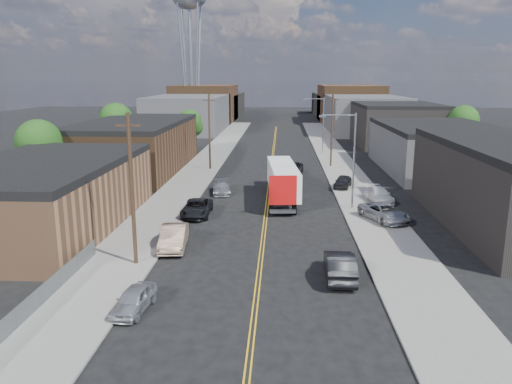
# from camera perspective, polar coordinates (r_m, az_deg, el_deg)

# --- Properties ---
(ground) EXTENTS (260.00, 260.00, 0.00)m
(ground) POSITION_cam_1_polar(r_m,az_deg,el_deg) (81.56, 1.96, 4.42)
(ground) COLOR black
(ground) RESTS_ON ground
(centerline) EXTENTS (0.32, 120.00, 0.01)m
(centerline) POSITION_cam_1_polar(r_m,az_deg,el_deg) (66.76, 1.74, 2.51)
(centerline) COLOR gold
(centerline) RESTS_ON ground
(sidewalk_left) EXTENTS (5.00, 140.00, 0.15)m
(sidewalk_left) POSITION_cam_1_polar(r_m,az_deg,el_deg) (67.60, -6.34, 2.63)
(sidewalk_left) COLOR slate
(sidewalk_left) RESTS_ON ground
(sidewalk_right) EXTENTS (5.00, 140.00, 0.15)m
(sidewalk_right) POSITION_cam_1_polar(r_m,az_deg,el_deg) (67.24, 9.87, 2.46)
(sidewalk_right) COLOR slate
(sidewalk_right) RESTS_ON ground
(warehouse_tan) EXTENTS (12.00, 22.00, 5.60)m
(warehouse_tan) POSITION_cam_1_polar(r_m,az_deg,el_deg) (44.19, -23.08, -0.26)
(warehouse_tan) COLOR brown
(warehouse_tan) RESTS_ON ground
(warehouse_brown) EXTENTS (12.00, 26.00, 6.60)m
(warehouse_brown) POSITION_cam_1_polar(r_m,az_deg,el_deg) (68.03, -13.66, 5.16)
(warehouse_brown) COLOR #49301D
(warehouse_brown) RESTS_ON ground
(industrial_right_b) EXTENTS (14.00, 24.00, 6.10)m
(industrial_right_b) POSITION_cam_1_polar(r_m,az_deg,el_deg) (70.36, 20.06, 4.78)
(industrial_right_b) COLOR #373739
(industrial_right_b) RESTS_ON ground
(industrial_right_c) EXTENTS (14.00, 22.00, 7.60)m
(industrial_right_c) POSITION_cam_1_polar(r_m,az_deg,el_deg) (95.29, 15.58, 7.49)
(industrial_right_c) COLOR black
(industrial_right_c) RESTS_ON ground
(skyline_left_a) EXTENTS (16.00, 30.00, 8.00)m
(skyline_left_a) POSITION_cam_1_polar(r_m,az_deg,el_deg) (117.86, -7.61, 8.91)
(skyline_left_a) COLOR #373739
(skyline_left_a) RESTS_ON ground
(skyline_right_a) EXTENTS (16.00, 30.00, 8.00)m
(skyline_right_a) POSITION_cam_1_polar(r_m,az_deg,el_deg) (117.42, 12.21, 8.72)
(skyline_right_a) COLOR #373739
(skyline_right_a) RESTS_ON ground
(skyline_left_b) EXTENTS (16.00, 26.00, 10.00)m
(skyline_left_b) POSITION_cam_1_polar(r_m,az_deg,el_deg) (142.42, -5.79, 10.04)
(skyline_left_b) COLOR #49301D
(skyline_left_b) RESTS_ON ground
(skyline_right_b) EXTENTS (16.00, 26.00, 10.00)m
(skyline_right_b) POSITION_cam_1_polar(r_m,az_deg,el_deg) (142.05, 10.63, 9.88)
(skyline_right_b) COLOR #49301D
(skyline_right_b) RESTS_ON ground
(skyline_left_c) EXTENTS (16.00, 40.00, 7.00)m
(skyline_left_c) POSITION_cam_1_polar(r_m,az_deg,el_deg) (162.27, -4.71, 9.89)
(skyline_left_c) COLOR black
(skyline_left_c) RESTS_ON ground
(skyline_right_c) EXTENTS (16.00, 40.00, 7.00)m
(skyline_right_c) POSITION_cam_1_polar(r_m,az_deg,el_deg) (161.95, 9.67, 9.74)
(skyline_right_c) COLOR black
(skyline_right_c) RESTS_ON ground
(water_tower) EXTENTS (9.00, 9.00, 36.90)m
(water_tower) POSITION_cam_1_polar(r_m,az_deg,el_deg) (133.99, -7.64, 20.81)
(water_tower) COLOR gray
(water_tower) RESTS_ON ground
(streetlight_near) EXTENTS (3.39, 0.25, 9.00)m
(streetlight_near) POSITION_cam_1_polar(r_m,az_deg,el_deg) (46.57, 10.67, 4.36)
(streetlight_near) COLOR gray
(streetlight_near) RESTS_ON ground
(streetlight_far) EXTENTS (3.39, 0.25, 9.00)m
(streetlight_far) POSITION_cam_1_polar(r_m,az_deg,el_deg) (81.17, 7.42, 8.06)
(streetlight_far) COLOR gray
(streetlight_far) RESTS_ON ground
(utility_pole_left_near) EXTENTS (1.60, 0.26, 10.00)m
(utility_pole_left_near) POSITION_cam_1_polar(r_m,az_deg,el_deg) (32.83, -14.00, 0.30)
(utility_pole_left_near) COLOR black
(utility_pole_left_near) RESTS_ON ground
(utility_pole_left_far) EXTENTS (1.60, 0.26, 10.00)m
(utility_pole_left_far) POSITION_cam_1_polar(r_m,az_deg,el_deg) (66.69, -5.34, 6.91)
(utility_pole_left_far) COLOR black
(utility_pole_left_far) RESTS_ON ground
(utility_pole_right) EXTENTS (1.60, 0.26, 10.00)m
(utility_pole_right) POSITION_cam_1_polar(r_m,az_deg,el_deg) (69.34, 8.67, 7.05)
(utility_pole_right) COLOR black
(utility_pole_right) RESTS_ON ground
(chainlink_fence) EXTENTS (0.05, 16.00, 1.22)m
(chainlink_fence) POSITION_cam_1_polar(r_m,az_deg,el_deg) (29.63, -23.42, -10.93)
(chainlink_fence) COLOR slate
(chainlink_fence) RESTS_ON ground
(tree_left_near) EXTENTS (4.85, 4.76, 7.91)m
(tree_left_near) POSITION_cam_1_polar(r_m,az_deg,el_deg) (57.01, -23.50, 4.90)
(tree_left_near) COLOR black
(tree_left_near) RESTS_ON ground
(tree_left_mid) EXTENTS (5.10, 5.04, 8.37)m
(tree_left_mid) POSITION_cam_1_polar(r_m,az_deg,el_deg) (80.02, -15.64, 7.74)
(tree_left_mid) COLOR black
(tree_left_mid) RESTS_ON ground
(tree_left_far) EXTENTS (4.35, 4.20, 6.97)m
(tree_left_far) POSITION_cam_1_polar(r_m,az_deg,el_deg) (84.37, -7.58, 7.72)
(tree_left_far) COLOR black
(tree_left_far) RESTS_ON ground
(tree_right_far) EXTENTS (4.85, 4.76, 7.91)m
(tree_right_far) POSITION_cam_1_polar(r_m,az_deg,el_deg) (85.89, 22.65, 7.35)
(tree_right_far) COLOR black
(tree_right_far) RESTS_ON ground
(semi_truck) EXTENTS (3.38, 14.52, 3.75)m
(semi_truck) POSITION_cam_1_polar(r_m,az_deg,el_deg) (50.85, 3.07, 1.63)
(semi_truck) COLOR silver
(semi_truck) RESTS_ON ground
(car_left_a) EXTENTS (1.98, 3.92, 1.28)m
(car_left_a) POSITION_cam_1_polar(r_m,az_deg,el_deg) (27.76, -13.79, -11.87)
(car_left_a) COLOR #B4B7BA
(car_left_a) RESTS_ON ground
(car_left_b) EXTENTS (2.22, 5.16, 1.65)m
(car_left_b) POSITION_cam_1_polar(r_m,az_deg,el_deg) (36.72, -9.39, -5.13)
(car_left_b) COLOR #967862
(car_left_b) RESTS_ON ground
(car_left_c) EXTENTS (2.46, 5.22, 1.44)m
(car_left_c) POSITION_cam_1_polar(r_m,az_deg,el_deg) (44.91, -6.78, -1.83)
(car_left_c) COLOR black
(car_left_c) RESTS_ON ground
(car_left_d) EXTENTS (2.37, 4.62, 1.28)m
(car_left_d) POSITION_cam_1_polar(r_m,az_deg,el_deg) (53.22, -3.97, 0.48)
(car_left_d) COLOR gray
(car_left_d) RESTS_ON ground
(car_right_oncoming) EXTENTS (1.87, 5.04, 1.65)m
(car_right_oncoming) POSITION_cam_1_polar(r_m,az_deg,el_deg) (31.43, 9.56, -8.29)
(car_right_oncoming) COLOR black
(car_right_oncoming) RESTS_ON ground
(car_right_lot_a) EXTENTS (4.32, 5.79, 1.46)m
(car_right_lot_a) POSITION_cam_1_polar(r_m,az_deg,el_deg) (43.96, 14.44, -2.26)
(car_right_lot_a) COLOR #9C9DA0
(car_right_lot_a) RESTS_ON sidewalk_right
(car_right_lot_b) EXTENTS (2.60, 4.92, 1.36)m
(car_right_lot_b) POSITION_cam_1_polar(r_m,az_deg,el_deg) (50.61, 13.87, -0.31)
(car_right_lot_b) COLOR silver
(car_right_lot_b) RESTS_ON sidewalk_right
(car_right_lot_c) EXTENTS (2.66, 4.23, 1.34)m
(car_right_lot_c) POSITION_cam_1_polar(r_m,az_deg,el_deg) (56.22, 9.89, 1.18)
(car_right_lot_c) COLOR black
(car_right_lot_c) RESTS_ON sidewalk_right
(car_ahead_truck) EXTENTS (3.08, 5.79, 1.55)m
(car_ahead_truck) POSITION_cam_1_polar(r_m,az_deg,el_deg) (63.67, 4.18, 2.67)
(car_ahead_truck) COLOR black
(car_ahead_truck) RESTS_ON ground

